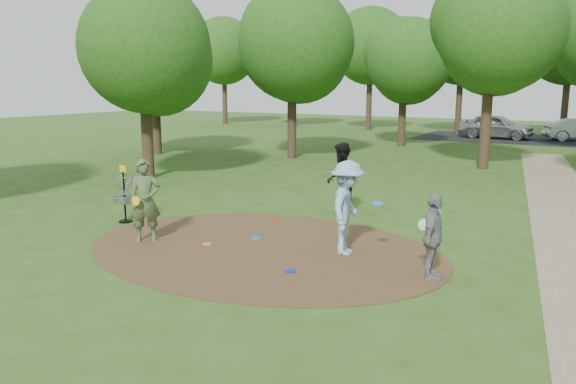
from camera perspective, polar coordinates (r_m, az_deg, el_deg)
The scene contains 14 objects.
ground at distance 12.72m, azimuth -2.67°, elevation -5.77°, with size 100.00×100.00×0.00m, color #2D5119.
dirt_clearing at distance 12.72m, azimuth -2.67°, elevation -5.73°, with size 8.40×8.40×0.02m, color #47301C.
parking_lot at distance 40.72m, azimuth 23.06°, elevation 4.97°, with size 14.00×8.00×0.01m, color black.
player_observer_with_disc at distance 13.46m, azimuth -14.30°, elevation -0.87°, with size 0.85×0.82×1.96m.
player_throwing_with_disc at distance 12.17m, azimuth 6.05°, elevation -1.60°, with size 1.34×1.44×2.05m.
player_walking_with_disc at distance 15.84m, azimuth 5.44°, elevation 1.34°, with size 1.18×1.25×2.04m.
player_waiting_with_disc at distance 10.89m, azimuth 14.52°, elevation -4.46°, with size 0.53×1.00×1.66m.
disc_ground_cyan at distance 13.44m, azimuth -3.24°, elevation -4.73°, with size 0.22×0.22×0.02m, color #177BBD.
disc_ground_blue at distance 11.15m, azimuth 0.21°, elevation -8.05°, with size 0.22×0.22×0.02m, color #0C1FD7.
disc_ground_red at distance 15.00m, azimuth -1.29°, elevation -3.04°, with size 0.22×0.22×0.02m, color red.
car_left at distance 40.36m, azimuth 20.41°, elevation 6.27°, with size 1.93×4.79×1.63m, color #A0A1A8.
disc_ground_orange at distance 13.11m, azimuth -8.20°, elevation -5.24°, with size 0.22×0.22×0.02m, color orange.
disc_golf_basket at distance 15.53m, azimuth -16.32°, elevation 0.19°, with size 0.63×0.63×1.54m.
tree_ring at distance 18.80m, azimuth 12.88°, elevation 15.25°, with size 37.25×45.43×8.85m.
Camera 1 is at (6.49, -10.30, 3.67)m, focal length 35.00 mm.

